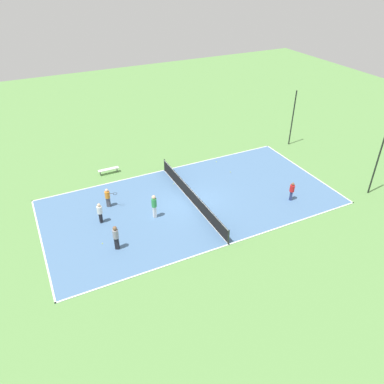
% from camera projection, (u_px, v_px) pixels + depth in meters
% --- Properties ---
extents(ground_plane, '(80.00, 80.00, 0.00)m').
position_uv_depth(ground_plane, '(192.00, 202.00, 28.13)').
color(ground_plane, '#60934C').
extents(court_surface, '(10.91, 21.72, 0.02)m').
position_uv_depth(court_surface, '(192.00, 202.00, 28.12)').
color(court_surface, '#4C729E').
rests_on(court_surface, ground_plane).
extents(tennis_net, '(10.71, 0.10, 1.08)m').
position_uv_depth(tennis_net, '(192.00, 196.00, 27.82)').
color(tennis_net, black).
rests_on(tennis_net, court_surface).
extents(bench, '(0.36, 1.74, 0.45)m').
position_uv_depth(bench, '(108.00, 170.00, 31.52)').
color(bench, silver).
rests_on(bench, ground_plane).
extents(player_baseline_gray, '(0.49, 0.49, 1.76)m').
position_uv_depth(player_baseline_gray, '(116.00, 236.00, 23.14)').
color(player_baseline_gray, black).
rests_on(player_baseline_gray, court_surface).
extents(player_far_green, '(0.36, 0.36, 1.82)m').
position_uv_depth(player_far_green, '(154.00, 205.00, 25.94)').
color(player_far_green, white).
rests_on(player_far_green, court_surface).
extents(player_center_orange, '(0.79, 0.96, 1.50)m').
position_uv_depth(player_center_orange, '(108.00, 197.00, 27.17)').
color(player_center_orange, '#4C4C51').
rests_on(player_center_orange, court_surface).
extents(player_coach_red, '(0.51, 0.51, 1.50)m').
position_uv_depth(player_coach_red, '(292.00, 190.00, 27.91)').
color(player_coach_red, navy).
rests_on(player_coach_red, court_surface).
extents(player_far_white, '(0.39, 0.39, 1.55)m').
position_uv_depth(player_far_white, '(100.00, 212.00, 25.53)').
color(player_far_white, black).
rests_on(player_far_white, court_surface).
extents(tennis_ball_midcourt, '(0.07, 0.07, 0.07)m').
position_uv_depth(tennis_ball_midcourt, '(231.00, 172.00, 31.84)').
color(tennis_ball_midcourt, '#CCE033').
rests_on(tennis_ball_midcourt, court_surface).
extents(tennis_ball_left_sideline, '(0.07, 0.07, 0.07)m').
position_uv_depth(tennis_ball_left_sideline, '(174.00, 184.00, 30.22)').
color(tennis_ball_left_sideline, '#CCE033').
rests_on(tennis_ball_left_sideline, court_surface).
extents(tennis_ball_right_alley, '(0.07, 0.07, 0.07)m').
position_uv_depth(tennis_ball_right_alley, '(102.00, 244.00, 24.04)').
color(tennis_ball_right_alley, '#CCE033').
rests_on(tennis_ball_right_alley, court_surface).
extents(tennis_ball_near_net, '(0.07, 0.07, 0.07)m').
position_uv_depth(tennis_ball_near_net, '(216.00, 162.00, 33.41)').
color(tennis_ball_near_net, '#CCE033').
rests_on(tennis_ball_near_net, court_surface).
extents(fence_post_back_left, '(0.12, 0.12, 5.31)m').
position_uv_depth(fence_post_back_left, '(293.00, 118.00, 35.16)').
color(fence_post_back_left, black).
rests_on(fence_post_back_left, ground_plane).
extents(fence_post_back_right, '(0.12, 0.12, 5.31)m').
position_uv_depth(fence_post_back_right, '(377.00, 163.00, 27.78)').
color(fence_post_back_right, black).
rests_on(fence_post_back_right, ground_plane).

